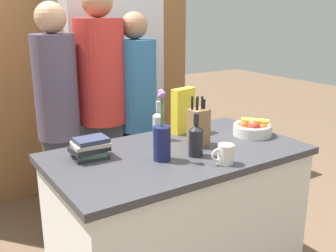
{
  "coord_description": "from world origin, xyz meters",
  "views": [
    {
      "loc": [
        -1.19,
        -1.71,
        1.65
      ],
      "look_at": [
        0.0,
        0.1,
        1.02
      ],
      "focal_mm": 42.0,
      "sensor_mm": 36.0,
      "label": 1
    }
  ],
  "objects": [
    {
      "name": "knife_block",
      "position": [
        0.15,
        0.01,
        1.01
      ],
      "size": [
        0.11,
        0.09,
        0.29
      ],
      "color": "olive",
      "rests_on": "kitchen_island"
    },
    {
      "name": "refrigerator",
      "position": [
        0.24,
        1.46,
        0.93
      ],
      "size": [
        0.83,
        0.62,
        1.87
      ],
      "color": "#B7B7BC",
      "rests_on": "ground_plane"
    },
    {
      "name": "bottle_oil",
      "position": [
        0.03,
        -0.12,
        0.99
      ],
      "size": [
        0.08,
        0.08,
        0.24
      ],
      "color": "black",
      "rests_on": "kitchen_island"
    },
    {
      "name": "back_wall_wood",
      "position": [
        0.0,
        1.82,
        1.3
      ],
      "size": [
        2.64,
        0.12,
        2.6
      ],
      "color": "olive",
      "rests_on": "ground_plane"
    },
    {
      "name": "person_in_red_tee",
      "position": [
        0.18,
        0.82,
        0.94
      ],
      "size": [
        0.31,
        0.31,
        1.65
      ],
      "rotation": [
        0.0,
        0.0,
        0.28
      ],
      "color": "#383842",
      "rests_on": "ground_plane"
    },
    {
      "name": "person_in_blue",
      "position": [
        -0.07,
        0.86,
        1.03
      ],
      "size": [
        0.35,
        0.35,
        1.82
      ],
      "rotation": [
        0.0,
        0.0,
        -0.36
      ],
      "color": "#383842",
      "rests_on": "ground_plane"
    },
    {
      "name": "fruit_bowl",
      "position": [
        0.56,
        -0.02,
        0.95
      ],
      "size": [
        0.24,
        0.24,
        0.11
      ],
      "color": "silver",
      "rests_on": "kitchen_island"
    },
    {
      "name": "person_at_sink",
      "position": [
        -0.4,
        0.83,
        0.98
      ],
      "size": [
        0.28,
        0.28,
        1.72
      ],
      "rotation": [
        0.0,
        0.0,
        -0.05
      ],
      "color": "#383842",
      "rests_on": "ground_plane"
    },
    {
      "name": "bottle_vinegar",
      "position": [
        0.02,
        0.24,
        0.99
      ],
      "size": [
        0.07,
        0.07,
        0.24
      ],
      "color": "#B2BCC1",
      "rests_on": "kitchen_island"
    },
    {
      "name": "flower_vase",
      "position": [
        -0.15,
        -0.07,
        1.01
      ],
      "size": [
        0.09,
        0.09,
        0.38
      ],
      "color": "#191E4C",
      "rests_on": "kitchen_island"
    },
    {
      "name": "cereal_box",
      "position": [
        0.23,
        0.27,
        1.04
      ],
      "size": [
        0.17,
        0.09,
        0.29
      ],
      "color": "yellow",
      "rests_on": "kitchen_island"
    },
    {
      "name": "coffee_mug",
      "position": [
        0.09,
        -0.3,
        0.95
      ],
      "size": [
        0.12,
        0.08,
        0.1
      ],
      "color": "silver",
      "rests_on": "kitchen_island"
    },
    {
      "name": "book_stack",
      "position": [
        -0.46,
        0.16,
        0.95
      ],
      "size": [
        0.21,
        0.17,
        0.11
      ],
      "color": "#232328",
      "rests_on": "kitchen_island"
    },
    {
      "name": "kitchen_island",
      "position": [
        0.0,
        0.0,
        0.45
      ],
      "size": [
        1.44,
        0.8,
        0.9
      ],
      "color": "silver",
      "rests_on": "ground_plane"
    }
  ]
}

